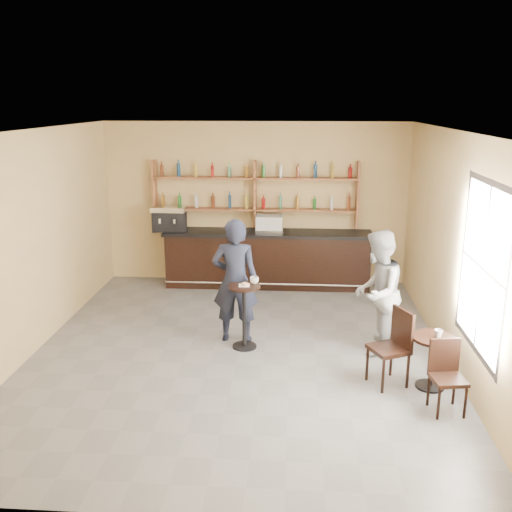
# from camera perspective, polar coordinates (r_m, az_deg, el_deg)

# --- Properties ---
(floor) EXTENTS (7.00, 7.00, 0.00)m
(floor) POSITION_cam_1_polar(r_m,az_deg,el_deg) (8.56, -1.73, -9.50)
(floor) COLOR slate
(floor) RESTS_ON ground
(ceiling) EXTENTS (7.00, 7.00, 0.00)m
(ceiling) POSITION_cam_1_polar(r_m,az_deg,el_deg) (7.78, -1.93, 12.41)
(ceiling) COLOR white
(ceiling) RESTS_ON wall_back
(wall_back) EXTENTS (7.00, 0.00, 7.00)m
(wall_back) POSITION_cam_1_polar(r_m,az_deg,el_deg) (11.43, -0.05, 5.29)
(wall_back) COLOR tan
(wall_back) RESTS_ON floor
(wall_front) EXTENTS (7.00, 0.00, 7.00)m
(wall_front) POSITION_cam_1_polar(r_m,az_deg,el_deg) (4.75, -6.14, -9.64)
(wall_front) COLOR tan
(wall_front) RESTS_ON floor
(wall_left) EXTENTS (0.00, 7.00, 7.00)m
(wall_left) POSITION_cam_1_polar(r_m,az_deg,el_deg) (8.84, -21.56, 1.20)
(wall_left) COLOR tan
(wall_left) RESTS_ON floor
(wall_right) EXTENTS (0.00, 7.00, 7.00)m
(wall_right) POSITION_cam_1_polar(r_m,az_deg,el_deg) (8.28, 19.30, 0.51)
(wall_right) COLOR tan
(wall_right) RESTS_ON floor
(window_pane) EXTENTS (0.00, 2.00, 2.00)m
(window_pane) POSITION_cam_1_polar(r_m,az_deg,el_deg) (7.15, 21.75, -1.17)
(window_pane) COLOR white
(window_pane) RESTS_ON wall_right
(window_frame) EXTENTS (0.04, 1.70, 2.10)m
(window_frame) POSITION_cam_1_polar(r_m,az_deg,el_deg) (7.14, 21.70, -1.17)
(window_frame) COLOR black
(window_frame) RESTS_ON wall_right
(shelf_unit) EXTENTS (4.00, 0.26, 1.40)m
(shelf_unit) POSITION_cam_1_polar(r_m,az_deg,el_deg) (11.27, -0.10, 6.23)
(shelf_unit) COLOR brown
(shelf_unit) RESTS_ON wall_back
(liquor_bottles) EXTENTS (3.68, 0.10, 1.00)m
(liquor_bottles) POSITION_cam_1_polar(r_m,az_deg,el_deg) (11.25, -0.10, 7.08)
(liquor_bottles) COLOR #8C5919
(liquor_bottles) RESTS_ON shelf_unit
(bar_counter) EXTENTS (4.08, 0.80, 1.10)m
(bar_counter) POSITION_cam_1_polar(r_m,az_deg,el_deg) (11.31, 1.17, -0.27)
(bar_counter) COLOR black
(bar_counter) RESTS_ON floor
(espresso_machine) EXTENTS (0.73, 0.53, 0.48)m
(espresso_machine) POSITION_cam_1_polar(r_m,az_deg,el_deg) (11.38, -8.64, 3.75)
(espresso_machine) COLOR black
(espresso_machine) RESTS_ON bar_counter
(pastry_case) EXTENTS (0.58, 0.49, 0.32)m
(pastry_case) POSITION_cam_1_polar(r_m,az_deg,el_deg) (11.14, 1.34, 3.25)
(pastry_case) COLOR silver
(pastry_case) RESTS_ON bar_counter
(pedestal_table) EXTENTS (0.57, 0.57, 0.98)m
(pedestal_table) POSITION_cam_1_polar(r_m,az_deg,el_deg) (8.51, -1.17, -6.09)
(pedestal_table) COLOR black
(pedestal_table) RESTS_ON floor
(napkin) EXTENTS (0.17, 0.17, 0.00)m
(napkin) POSITION_cam_1_polar(r_m,az_deg,el_deg) (8.34, -1.19, -2.95)
(napkin) COLOR white
(napkin) RESTS_ON pedestal_table
(donut) EXTENTS (0.14, 0.14, 0.04)m
(donut) POSITION_cam_1_polar(r_m,az_deg,el_deg) (8.32, -1.13, -2.83)
(donut) COLOR #BD7A45
(donut) RESTS_ON napkin
(cup_pedestal) EXTENTS (0.13, 0.13, 0.10)m
(cup_pedestal) POSITION_cam_1_polar(r_m,az_deg,el_deg) (8.41, -0.18, -2.44)
(cup_pedestal) COLOR white
(cup_pedestal) RESTS_ON pedestal_table
(man_main) EXTENTS (0.70, 0.46, 1.92)m
(man_main) POSITION_cam_1_polar(r_m,az_deg,el_deg) (8.62, -2.10, -2.48)
(man_main) COLOR black
(man_main) RESTS_ON floor
(cafe_table) EXTENTS (0.67, 0.67, 0.70)m
(cafe_table) POSITION_cam_1_polar(r_m,az_deg,el_deg) (7.76, 17.17, -10.12)
(cafe_table) COLOR black
(cafe_table) RESTS_ON floor
(cup_cafe) EXTENTS (0.13, 0.13, 0.10)m
(cup_cafe) POSITION_cam_1_polar(r_m,az_deg,el_deg) (7.61, 17.77, -7.39)
(cup_cafe) COLOR white
(cup_cafe) RESTS_ON cafe_table
(chair_west) EXTENTS (0.58, 0.58, 1.01)m
(chair_west) POSITION_cam_1_polar(r_m,az_deg,el_deg) (7.63, 13.11, -8.97)
(chair_west) COLOR black
(chair_west) RESTS_ON floor
(chair_south) EXTENTS (0.43, 0.43, 0.87)m
(chair_south) POSITION_cam_1_polar(r_m,az_deg,el_deg) (7.21, 18.67, -11.53)
(chair_south) COLOR black
(chair_south) RESTS_ON floor
(patron_second) EXTENTS (0.96, 1.08, 1.83)m
(patron_second) POSITION_cam_1_polar(r_m,az_deg,el_deg) (8.41, 12.00, -3.59)
(patron_second) COLOR gray
(patron_second) RESTS_ON floor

